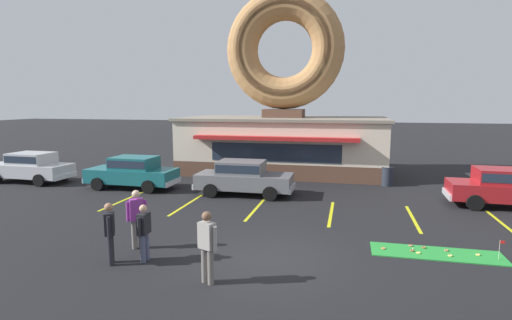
% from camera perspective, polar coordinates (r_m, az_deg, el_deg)
% --- Properties ---
extents(ground_plane, '(160.00, 160.00, 0.00)m').
position_cam_1_polar(ground_plane, '(11.33, 1.90, -13.93)').
color(ground_plane, black).
extents(donut_shop_building, '(12.30, 6.75, 10.96)m').
position_cam_1_polar(donut_shop_building, '(24.56, 3.98, 6.97)').
color(donut_shop_building, brown).
rests_on(donut_shop_building, ground).
extents(putting_mat, '(3.59, 1.10, 0.03)m').
position_cam_1_polar(putting_mat, '(12.73, 24.37, -12.07)').
color(putting_mat, green).
rests_on(putting_mat, ground).
extents(mini_donut_near_left, '(0.13, 0.13, 0.04)m').
position_cam_1_polar(mini_donut_near_left, '(13.00, 25.55, -11.56)').
color(mini_donut_near_left, '#A5724C').
rests_on(mini_donut_near_left, putting_mat).
extents(mini_donut_near_right, '(0.13, 0.13, 0.04)m').
position_cam_1_polar(mini_donut_near_right, '(12.97, 22.86, -11.44)').
color(mini_donut_near_right, brown).
rests_on(mini_donut_near_right, putting_mat).
extents(mini_donut_mid_left, '(0.13, 0.13, 0.04)m').
position_cam_1_polar(mini_donut_mid_left, '(13.05, 29.15, -11.74)').
color(mini_donut_mid_left, '#E5C666').
rests_on(mini_donut_mid_left, putting_mat).
extents(mini_donut_mid_centre, '(0.13, 0.13, 0.04)m').
position_cam_1_polar(mini_donut_mid_centre, '(12.63, 26.00, -12.18)').
color(mini_donut_mid_centre, '#E5C666').
rests_on(mini_donut_mid_centre, putting_mat).
extents(mini_donut_mid_right, '(0.13, 0.13, 0.04)m').
position_cam_1_polar(mini_donut_mid_right, '(12.99, 21.23, -11.32)').
color(mini_donut_mid_right, '#A5724C').
rests_on(mini_donut_mid_right, putting_mat).
extents(mini_donut_far_left, '(0.13, 0.13, 0.04)m').
position_cam_1_polar(mini_donut_far_left, '(12.50, 17.73, -11.93)').
color(mini_donut_far_left, '#D17F47').
rests_on(mini_donut_far_left, putting_mat).
extents(mini_donut_far_centre, '(0.13, 0.13, 0.04)m').
position_cam_1_polar(mini_donut_far_centre, '(12.59, 21.41, -11.96)').
color(mini_donut_far_centre, brown).
rests_on(mini_donut_far_centre, putting_mat).
extents(mini_donut_far_right, '(0.13, 0.13, 0.04)m').
position_cam_1_polar(mini_donut_far_right, '(12.49, 22.20, -12.17)').
color(mini_donut_far_right, '#E5C666').
rests_on(mini_donut_far_right, putting_mat).
extents(golf_ball, '(0.04, 0.04, 0.04)m').
position_cam_1_polar(golf_ball, '(12.77, 21.52, -11.67)').
color(golf_ball, white).
rests_on(golf_ball, putting_mat).
extents(putting_flag_pin, '(0.13, 0.01, 0.55)m').
position_cam_1_polar(putting_flag_pin, '(12.88, 31.62, -10.34)').
color(putting_flag_pin, silver).
rests_on(putting_flag_pin, putting_mat).
extents(car_silver, '(4.60, 2.05, 1.60)m').
position_cam_1_polar(car_silver, '(24.67, -29.49, -0.76)').
color(car_silver, '#B2B5BA').
rests_on(car_silver, ground).
extents(car_teal, '(4.57, 2.01, 1.60)m').
position_cam_1_polar(car_teal, '(20.83, -17.19, -1.53)').
color(car_teal, '#196066').
rests_on(car_teal, ground).
extents(car_red, '(4.61, 2.09, 1.60)m').
position_cam_1_polar(car_red, '(19.24, 32.09, -3.22)').
color(car_red, maroon).
rests_on(car_red, ground).
extents(car_grey, '(4.58, 2.03, 1.60)m').
position_cam_1_polar(car_grey, '(18.51, -1.82, -2.35)').
color(car_grey, slate).
rests_on(car_grey, ground).
extents(pedestrian_blue_sweater_man, '(0.49, 0.42, 1.75)m').
position_cam_1_polar(pedestrian_blue_sweater_man, '(12.28, -16.66, -7.68)').
color(pedestrian_blue_sweater_man, slate).
rests_on(pedestrian_blue_sweater_man, ground).
extents(pedestrian_hooded_kid, '(0.39, 0.53, 1.67)m').
position_cam_1_polar(pedestrian_hooded_kid, '(11.35, -20.16, -9.43)').
color(pedestrian_hooded_kid, '#232328').
rests_on(pedestrian_hooded_kid, ground).
extents(pedestrian_leather_jacket_man, '(0.24, 0.60, 1.57)m').
position_cam_1_polar(pedestrian_leather_jacket_man, '(11.30, -15.71, -9.64)').
color(pedestrian_leather_jacket_man, '#474C66').
rests_on(pedestrian_leather_jacket_man, ground).
extents(pedestrian_clipboard_woman, '(0.55, 0.37, 1.76)m').
position_cam_1_polar(pedestrian_clipboard_woman, '(9.65, -7.00, -11.76)').
color(pedestrian_clipboard_woman, slate).
rests_on(pedestrian_clipboard_woman, ground).
extents(trash_bin, '(0.57, 0.57, 0.97)m').
position_cam_1_polar(trash_bin, '(21.65, 18.25, -2.22)').
color(trash_bin, '#232833').
rests_on(trash_bin, ground).
extents(parking_stripe_far_left, '(0.12, 3.60, 0.01)m').
position_cam_1_polar(parking_stripe_far_left, '(18.54, -18.47, -5.51)').
color(parking_stripe_far_left, yellow).
rests_on(parking_stripe_far_left, ground).
extents(parking_stripe_left, '(0.12, 3.60, 0.01)m').
position_cam_1_polar(parking_stripe_left, '(17.18, -9.86, -6.28)').
color(parking_stripe_left, yellow).
rests_on(parking_stripe_left, ground).
extents(parking_stripe_mid_left, '(0.12, 3.60, 0.01)m').
position_cam_1_polar(parking_stripe_mid_left, '(16.28, -0.02, -6.97)').
color(parking_stripe_mid_left, yellow).
rests_on(parking_stripe_mid_left, ground).
extents(parking_stripe_centre, '(0.12, 3.60, 0.01)m').
position_cam_1_polar(parking_stripe_centre, '(15.89, 10.67, -7.50)').
color(parking_stripe_centre, yellow).
rests_on(parking_stripe_centre, ground).
extents(parking_stripe_mid_right, '(0.12, 3.60, 0.01)m').
position_cam_1_polar(parking_stripe_mid_right, '(16.06, 21.52, -7.77)').
color(parking_stripe_mid_right, yellow).
rests_on(parking_stripe_mid_right, ground).
extents(parking_stripe_right, '(0.12, 3.60, 0.01)m').
position_cam_1_polar(parking_stripe_right, '(16.78, 31.79, -7.77)').
color(parking_stripe_right, yellow).
rests_on(parking_stripe_right, ground).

